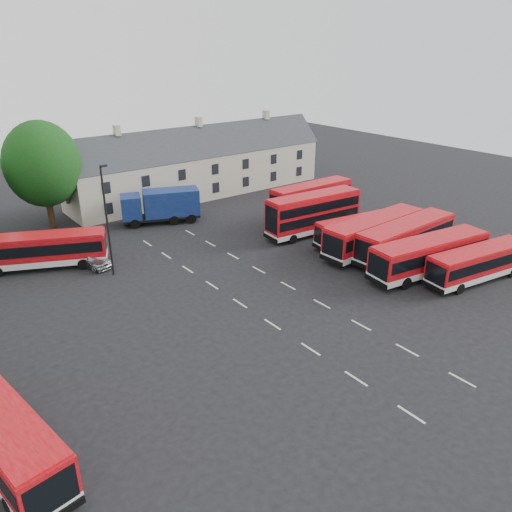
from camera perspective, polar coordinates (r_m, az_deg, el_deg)
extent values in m
plane|color=black|center=(37.78, -0.05, -6.59)|extent=(140.00, 140.00, 0.00)
cube|color=beige|center=(29.94, 17.32, -16.90)|extent=(0.15, 1.80, 0.01)
cube|color=beige|center=(31.75, 11.37, -13.58)|extent=(0.15, 1.80, 0.01)
cube|color=beige|center=(33.94, 6.26, -10.53)|extent=(0.15, 1.80, 0.01)
cube|color=beige|center=(36.43, 1.89, -7.81)|extent=(0.15, 1.80, 0.01)
cube|color=beige|center=(39.18, -1.85, -5.42)|extent=(0.15, 1.80, 0.01)
cube|color=beige|center=(42.12, -5.05, -3.34)|extent=(0.15, 1.80, 0.01)
cube|color=beige|center=(45.23, -7.82, -1.52)|extent=(0.15, 1.80, 0.01)
cube|color=beige|center=(48.47, -10.22, 0.06)|extent=(0.15, 1.80, 0.01)
cube|color=beige|center=(51.82, -12.31, 1.44)|extent=(0.15, 1.80, 0.01)
cube|color=beige|center=(33.49, 22.49, -12.93)|extent=(0.15, 1.80, 0.01)
cube|color=beige|center=(35.12, 16.89, -10.24)|extent=(0.15, 1.80, 0.01)
cube|color=beige|center=(37.11, 11.92, -7.74)|extent=(0.15, 1.80, 0.01)
cube|color=beige|center=(39.40, 7.54, -5.45)|extent=(0.15, 1.80, 0.01)
cube|color=beige|center=(41.95, 3.69, -3.41)|extent=(0.15, 1.80, 0.01)
cube|color=beige|center=(44.71, 0.32, -1.59)|extent=(0.15, 1.80, 0.01)
cube|color=beige|center=(47.65, -2.64, 0.01)|extent=(0.15, 1.80, 0.01)
cube|color=beige|center=(50.74, -5.25, 1.42)|extent=(0.15, 1.80, 0.01)
cube|color=beige|center=(53.94, -7.56, 2.66)|extent=(0.15, 1.80, 0.01)
cylinder|color=black|center=(59.11, -22.49, 5.06)|extent=(0.70, 0.70, 4.20)
ellipsoid|color=#12380F|center=(57.92, -23.22, 9.63)|extent=(7.92, 7.92, 9.11)
cube|color=beige|center=(67.41, -6.31, 9.35)|extent=(35.00, 7.00, 5.50)
cube|color=#2D3035|center=(66.81, -6.41, 11.64)|extent=(35.70, 7.13, 7.13)
cube|color=beige|center=(61.21, -15.62, 13.67)|extent=(0.60, 0.90, 1.20)
cube|color=beige|center=(66.13, -6.57, 15.00)|extent=(0.60, 0.90, 1.20)
cube|color=beige|center=(72.41, 1.15, 15.85)|extent=(0.60, 0.90, 1.20)
cube|color=silver|center=(46.51, 23.93, -1.73)|extent=(10.58, 3.93, 0.52)
cube|color=#B30B12|center=(46.06, 24.17, -0.41)|extent=(10.58, 3.93, 1.83)
cube|color=black|center=(46.05, 24.18, -0.35)|extent=(10.18, 3.92, 0.89)
cube|color=#B30B12|center=(45.72, 24.36, 0.70)|extent=(10.36, 3.80, 0.11)
cylinder|color=black|center=(43.59, 22.24, -3.47)|extent=(0.97, 0.41, 0.94)
cylinder|color=black|center=(49.69, 25.32, -0.75)|extent=(0.97, 0.41, 0.94)
cube|color=silver|center=(46.11, 19.02, -1.03)|extent=(12.01, 4.34, 0.59)
cube|color=#B30B12|center=(45.61, 19.24, 0.50)|extent=(12.01, 4.34, 2.08)
cube|color=black|center=(45.59, 19.25, 0.56)|extent=(11.55, 4.33, 1.01)
cube|color=#B30B12|center=(45.22, 19.42, 1.78)|extent=(11.76, 4.20, 0.13)
cylinder|color=black|center=(42.92, 16.74, -2.99)|extent=(1.10, 0.45, 1.07)
cylinder|color=black|center=(49.63, 20.90, 0.05)|extent=(1.10, 0.45, 1.07)
cube|color=silver|center=(49.25, 16.60, 0.86)|extent=(12.13, 3.23, 0.60)
cube|color=#B30B12|center=(48.76, 16.78, 2.35)|extent=(12.13, 3.23, 2.13)
cube|color=black|center=(48.75, 16.79, 2.41)|extent=(11.65, 3.27, 1.04)
cube|color=#B30B12|center=(48.40, 16.93, 3.59)|extent=(11.88, 3.11, 0.13)
cylinder|color=black|center=(45.75, 15.10, -1.11)|extent=(1.10, 0.35, 1.09)
cylinder|color=black|center=(53.03, 17.82, 1.97)|extent=(1.10, 0.35, 1.09)
cube|color=silver|center=(49.78, 13.29, 1.47)|extent=(12.17, 3.21, 0.60)
cube|color=#B30B12|center=(49.30, 13.43, 2.95)|extent=(12.17, 3.21, 2.14)
cube|color=black|center=(49.28, 13.44, 3.01)|extent=(11.69, 3.26, 1.04)
cube|color=#B30B12|center=(48.93, 13.56, 4.19)|extent=(11.93, 3.09, 0.13)
cylinder|color=black|center=(46.33, 11.54, -0.44)|extent=(1.11, 0.35, 1.10)
cylinder|color=black|center=(53.51, 14.74, 2.53)|extent=(1.11, 0.35, 1.10)
cube|color=silver|center=(51.28, 11.94, 2.09)|extent=(10.40, 3.81, 0.51)
cube|color=#B30B12|center=(50.88, 12.04, 3.30)|extent=(10.40, 3.81, 1.80)
cube|color=black|center=(50.87, 12.05, 3.35)|extent=(10.00, 3.81, 0.88)
cube|color=#B30B12|center=(50.58, 12.13, 4.31)|extent=(10.18, 3.69, 0.11)
cylinder|color=black|center=(48.66, 9.78, 0.77)|extent=(0.95, 0.39, 0.92)
cylinder|color=black|center=(54.16, 13.84, 2.77)|extent=(0.95, 0.39, 0.92)
cube|color=silver|center=(53.23, 6.49, 3.29)|extent=(10.85, 3.38, 0.53)
cube|color=#B30B12|center=(52.62, 6.58, 5.22)|extent=(10.85, 3.38, 3.25)
cube|color=black|center=(52.81, 6.55, 4.57)|extent=(10.43, 3.40, 0.92)
cube|color=#B30B12|center=(52.13, 6.67, 6.97)|extent=(10.63, 3.27, 0.12)
cylinder|color=black|center=(50.54, 4.22, 1.95)|extent=(0.99, 0.36, 0.97)
cylinder|color=black|center=(56.19, 8.51, 3.98)|extent=(0.99, 0.36, 0.97)
cube|color=black|center=(52.43, 6.62, 5.88)|extent=(10.43, 3.40, 0.92)
cube|color=silver|center=(57.40, 6.26, 4.78)|extent=(10.44, 2.44, 0.52)
cube|color=#B30B12|center=(56.85, 6.34, 6.54)|extent=(10.44, 2.44, 3.17)
cube|color=black|center=(57.03, 6.32, 5.95)|extent=(10.02, 2.49, 0.90)
cube|color=#B30B12|center=(56.40, 6.42, 8.13)|extent=(10.23, 2.34, 0.11)
cylinder|color=black|center=(54.60, 4.46, 3.58)|extent=(0.95, 0.27, 0.95)
cylinder|color=black|center=(60.44, 7.87, 5.39)|extent=(0.95, 0.27, 0.95)
cube|color=black|center=(56.67, 6.37, 7.14)|extent=(10.02, 2.49, 0.90)
cube|color=silver|center=(28.70, -26.97, -18.71)|extent=(4.18, 11.36, 0.56)
cylinder|color=black|center=(26.54, -21.43, -22.37)|extent=(0.43, 1.04, 1.01)
cube|color=silver|center=(48.77, -23.22, -0.40)|extent=(11.27, 7.01, 0.56)
cube|color=#B30B12|center=(48.31, -23.45, 0.99)|extent=(11.27, 7.01, 1.99)
cube|color=black|center=(48.30, -23.46, 1.05)|extent=(10.88, 6.88, 0.97)
cube|color=#B30B12|center=(47.96, -23.65, 2.15)|extent=(11.02, 6.82, 0.12)
cylinder|color=black|center=(49.37, -18.90, 0.20)|extent=(1.05, 0.69, 1.02)
cube|color=black|center=(57.34, -10.77, 4.43)|extent=(8.74, 5.24, 0.32)
cube|color=navy|center=(56.74, -14.09, 5.46)|extent=(2.96, 3.26, 2.55)
cube|color=black|center=(56.61, -15.15, 5.72)|extent=(0.93, 2.14, 1.28)
cube|color=navy|center=(56.96, -9.67, 6.08)|extent=(6.62, 4.71, 2.87)
cylinder|color=black|center=(56.09, -13.65, 3.58)|extent=(1.10, 0.67, 1.06)
cylinder|color=black|center=(58.86, -7.76, 4.97)|extent=(1.10, 0.67, 1.06)
imported|color=#ABAEB3|center=(47.63, -18.32, -0.23)|extent=(2.88, 4.82, 1.54)
cylinder|color=black|center=(43.84, -16.63, 3.65)|extent=(0.17, 0.17, 9.61)
cube|color=black|center=(42.68, -17.04, 9.83)|extent=(0.61, 0.32, 0.17)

